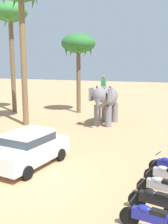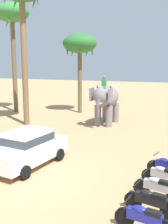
% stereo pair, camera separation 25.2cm
% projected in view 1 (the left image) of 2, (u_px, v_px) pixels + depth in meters
% --- Properties ---
extents(ground_plane, '(120.00, 120.00, 0.00)m').
position_uv_depth(ground_plane, '(25.00, 176.00, 11.61)').
color(ground_plane, tan).
extents(car_sedan_foreground, '(2.27, 4.28, 1.70)m').
position_uv_depth(car_sedan_foreground, '(30.00, 147.00, 12.52)').
color(car_sedan_foreground, white).
rests_on(car_sedan_foreground, ground).
extents(elephant_with_mahout, '(1.66, 3.88, 3.88)m').
position_uv_depth(elephant_with_mahout, '(106.00, 99.00, 20.94)').
color(elephant_with_mahout, slate).
rests_on(elephant_with_mahout, ground).
extents(motorcycle_nearest_camera, '(1.80, 0.55, 0.94)m').
position_uv_depth(motorcycle_nearest_camera, '(149.00, 218.00, 7.64)').
color(motorcycle_nearest_camera, black).
rests_on(motorcycle_nearest_camera, ground).
extents(motorcycle_second_in_row, '(1.78, 0.60, 0.94)m').
position_uv_depth(motorcycle_second_in_row, '(155.00, 201.00, 8.58)').
color(motorcycle_second_in_row, black).
rests_on(motorcycle_second_in_row, ground).
extents(motorcycle_mid_row, '(1.79, 0.58, 0.94)m').
position_uv_depth(motorcycle_mid_row, '(161.00, 187.00, 9.54)').
color(motorcycle_mid_row, black).
rests_on(motorcycle_mid_row, ground).
extents(motorcycle_fourth_in_row, '(1.79, 0.59, 0.94)m').
position_uv_depth(motorcycle_fourth_in_row, '(166.00, 175.00, 10.56)').
color(motorcycle_fourth_in_row, black).
rests_on(motorcycle_fourth_in_row, ground).
extents(palm_tree_behind_elephant, '(3.20, 3.20, 7.49)m').
position_uv_depth(palm_tree_behind_elephant, '(78.00, 45.00, 25.21)').
color(palm_tree_behind_elephant, brown).
rests_on(palm_tree_behind_elephant, ground).
extents(palm_tree_near_hut, '(3.20, 3.20, 10.33)m').
position_uv_depth(palm_tree_near_hut, '(10.00, 17.00, 25.08)').
color(palm_tree_near_hut, brown).
rests_on(palm_tree_near_hut, ground).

